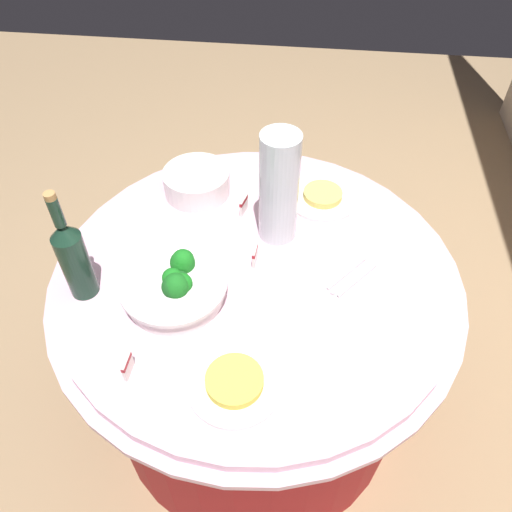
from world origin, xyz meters
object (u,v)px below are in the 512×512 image
object	(u,v)px
broccoli_bowl	(175,285)
food_plate_noodles	(322,197)
plate_stack	(197,182)
food_plate_fried_egg	(235,383)
decorative_fruit_vase	(279,191)
wine_bottle	(73,257)
label_placard_front	(244,204)
label_placard_mid	(255,254)
label_placard_rear	(127,365)
serving_tongs	(350,278)

from	to	relation	value
broccoli_bowl	food_plate_noodles	size ratio (longest dim) A/B	1.27
plate_stack	food_plate_fried_egg	distance (m)	0.71
decorative_fruit_vase	food_plate_fried_egg	xyz separation A→B (m)	(0.51, -0.05, -0.15)
broccoli_bowl	decorative_fruit_vase	bearing A→B (deg)	138.07
wine_bottle	label_placard_front	size ratio (longest dim) A/B	6.11
broccoli_bowl	plate_stack	xyz separation A→B (m)	(-0.43, -0.03, -0.00)
broccoli_bowl	decorative_fruit_vase	size ratio (longest dim) A/B	0.82
food_plate_noodles	label_placard_mid	size ratio (longest dim) A/B	4.00
label_placard_front	label_placard_rear	world-z (taller)	same
plate_stack	label_placard_mid	xyz separation A→B (m)	(0.28, 0.22, -0.01)
label_placard_front	serving_tongs	bearing A→B (deg)	53.65
plate_stack	label_placard_rear	size ratio (longest dim) A/B	3.82
decorative_fruit_vase	food_plate_fried_egg	bearing A→B (deg)	-5.86
label_placard_mid	decorative_fruit_vase	bearing A→B (deg)	157.36
food_plate_fried_egg	serving_tongs	bearing A→B (deg)	143.07
wine_bottle	label_placard_mid	size ratio (longest dim) A/B	6.11
food_plate_fried_egg	plate_stack	bearing A→B (deg)	-161.99
food_plate_fried_egg	label_placard_rear	bearing A→B (deg)	-91.24
wine_bottle	food_plate_fried_egg	bearing A→B (deg)	61.85
label_placard_front	plate_stack	bearing A→B (deg)	-116.06
serving_tongs	food_plate_fried_egg	distance (m)	0.44
food_plate_noodles	label_placard_mid	bearing A→B (deg)	-31.86
wine_bottle	label_placard_rear	distance (m)	0.31
serving_tongs	label_placard_mid	xyz separation A→B (m)	(-0.03, -0.27, 0.03)
wine_bottle	decorative_fruit_vase	size ratio (longest dim) A/B	0.99
label_placard_front	food_plate_fried_egg	bearing A→B (deg)	5.57
food_plate_noodles	serving_tongs	bearing A→B (deg)	14.60
label_placard_front	label_placard_rear	xyz separation A→B (m)	(0.59, -0.19, 0.00)
wine_bottle	decorative_fruit_vase	world-z (taller)	decorative_fruit_vase
plate_stack	label_placard_mid	world-z (taller)	plate_stack
decorative_fruit_vase	serving_tongs	xyz separation A→B (m)	(0.16, 0.21, -0.16)
food_plate_noodles	label_placard_rear	distance (m)	0.80
broccoli_bowl	food_plate_fried_egg	world-z (taller)	broccoli_bowl
plate_stack	serving_tongs	xyz separation A→B (m)	(0.32, 0.48, -0.04)
label_placard_rear	label_placard_front	bearing A→B (deg)	161.89
food_plate_fried_egg	label_placard_mid	distance (m)	0.39
plate_stack	wine_bottle	size ratio (longest dim) A/B	0.62
label_placard_mid	label_placard_rear	bearing A→B (deg)	-33.25
decorative_fruit_vase	label_placard_mid	size ratio (longest dim) A/B	6.18
food_plate_noodles	label_placard_mid	xyz separation A→B (m)	(0.29, -0.18, 0.02)
food_plate_noodles	wine_bottle	bearing A→B (deg)	-54.34
food_plate_fried_egg	label_placard_rear	xyz separation A→B (m)	(-0.01, -0.25, 0.02)
plate_stack	label_placard_rear	distance (m)	0.67
food_plate_fried_egg	wine_bottle	bearing A→B (deg)	-118.15
decorative_fruit_vase	label_placard_rear	bearing A→B (deg)	-30.85
wine_bottle	food_plate_fried_egg	size ratio (longest dim) A/B	1.53
plate_stack	label_placard_rear	world-z (taller)	plate_stack
wine_bottle	label_placard_front	world-z (taller)	wine_bottle
plate_stack	wine_bottle	bearing A→B (deg)	-26.69
serving_tongs	food_plate_noodles	distance (m)	0.34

